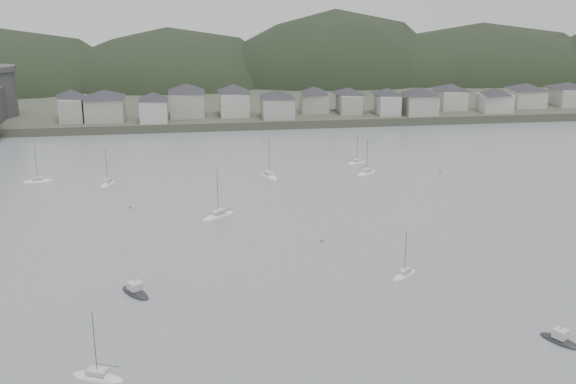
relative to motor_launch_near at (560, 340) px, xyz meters
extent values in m
cube|color=#383D2D|center=(-34.46, 285.15, 1.20)|extent=(900.00, 250.00, 3.00)
ellipsoid|color=black|center=(-145.33, 262.09, -10.44)|extent=(138.98, 92.48, 81.13)
ellipsoid|color=black|center=(-66.76, 263.01, -10.27)|extent=(132.08, 90.41, 79.74)
ellipsoid|color=black|center=(16.19, 263.08, -12.98)|extent=(133.88, 88.37, 101.41)
ellipsoid|color=black|center=(91.49, 258.06, -10.62)|extent=(165.81, 81.78, 82.55)
cylinder|color=#37373A|center=(-126.46, 184.15, 11.20)|extent=(10.00, 10.00, 17.00)
cube|color=gray|center=(-99.46, 172.11, 6.99)|extent=(8.34, 12.91, 8.59)
pyramid|color=#27262B|center=(-99.46, 172.11, 12.79)|extent=(15.78, 15.78, 3.01)
cube|color=gray|center=(-87.78, 171.47, 6.88)|extent=(13.68, 13.35, 8.36)
pyramid|color=#27262B|center=(-87.78, 171.47, 12.52)|extent=(20.07, 20.07, 2.93)
cube|color=#B8B5AD|center=(-70.04, 166.17, 6.74)|extent=(9.78, 10.20, 8.08)
pyramid|color=#27262B|center=(-70.04, 166.17, 12.19)|extent=(14.83, 14.83, 2.83)
cube|color=gray|center=(-57.98, 175.79, 7.25)|extent=(12.59, 13.33, 9.09)
pyramid|color=#27262B|center=(-57.98, 175.79, 13.38)|extent=(19.24, 19.24, 3.18)
cube|color=#B8B5AD|center=(-40.21, 174.25, 7.13)|extent=(10.74, 12.17, 8.87)
pyramid|color=#27262B|center=(-40.21, 174.25, 13.12)|extent=(17.01, 17.01, 3.10)
cube|color=gray|center=(-24.54, 167.68, 6.55)|extent=(11.63, 12.09, 7.69)
pyramid|color=#27262B|center=(-24.54, 167.68, 11.74)|extent=(17.61, 17.61, 2.69)
cube|color=gray|center=(-9.21, 176.34, 6.42)|extent=(10.37, 9.35, 7.44)
pyramid|color=#27262B|center=(-9.21, 176.34, 11.44)|extent=(14.65, 14.65, 2.60)
cube|color=gray|center=(4.16, 173.94, 6.31)|extent=(8.24, 12.20, 7.22)
pyramid|color=#27262B|center=(4.16, 173.94, 11.18)|extent=(15.17, 15.17, 2.53)
cube|color=#B8B5AD|center=(18.03, 168.70, 6.43)|extent=(8.06, 10.91, 7.46)
pyramid|color=#27262B|center=(18.03, 168.70, 11.47)|extent=(14.08, 14.08, 2.61)
cube|color=gray|center=(30.35, 167.21, 6.53)|extent=(11.73, 11.78, 7.66)
pyramid|color=#27262B|center=(30.35, 167.21, 11.70)|extent=(17.46, 17.46, 2.68)
cube|color=#B8B5AD|center=(46.17, 177.06, 6.37)|extent=(10.19, 13.02, 7.33)
pyramid|color=#27262B|center=(46.17, 177.06, 11.32)|extent=(17.23, 17.23, 2.57)
cube|color=#B8B5AD|center=(61.08, 168.21, 6.14)|extent=(11.70, 9.81, 6.88)
pyramid|color=#27262B|center=(61.08, 168.21, 10.78)|extent=(15.97, 15.97, 2.41)
cube|color=#B8B5AD|center=(77.94, 177.06, 6.20)|extent=(12.83, 12.48, 7.00)
pyramid|color=#27262B|center=(77.94, 177.06, 10.92)|extent=(18.79, 18.79, 2.45)
cube|color=#B8B5AD|center=(96.27, 177.57, 6.18)|extent=(11.07, 13.50, 6.97)
pyramid|color=#27262B|center=(96.27, 177.57, 10.89)|extent=(18.25, 18.25, 2.44)
ellipsoid|color=silver|center=(-17.02, 27.82, -0.25)|extent=(6.70, 5.91, 1.36)
cube|color=#B8B8B3|center=(-17.02, 27.82, 0.73)|extent=(2.80, 2.65, 0.70)
cylinder|color=#3F3F42|center=(-17.02, 27.82, 4.15)|extent=(0.12, 0.12, 8.51)
cylinder|color=#3F3F42|center=(-16.06, 27.06, 1.28)|extent=(2.47, 1.97, 0.10)
ellipsoid|color=silver|center=(-7.26, 110.21, -0.25)|extent=(7.09, 4.57, 1.35)
cube|color=#B8B8B3|center=(-7.26, 110.21, 0.73)|extent=(2.76, 2.28, 0.70)
cylinder|color=#3F3F42|center=(-7.26, 110.21, 4.13)|extent=(0.12, 0.12, 8.47)
cylinder|color=#3F3F42|center=(-8.39, 110.67, 1.28)|extent=(2.86, 1.25, 0.10)
ellipsoid|color=silver|center=(-35.25, 99.03, -0.25)|extent=(5.58, 9.31, 1.77)
cube|color=#B8B8B3|center=(-35.25, 99.03, 0.94)|extent=(2.86, 3.57, 0.70)
cylinder|color=#3F3F42|center=(-35.25, 99.03, 5.44)|extent=(0.12, 0.12, 11.09)
cylinder|color=#3F3F42|center=(-34.73, 100.54, 1.49)|extent=(1.40, 3.81, 0.10)
ellipsoid|color=silver|center=(-7.13, 98.44, -0.25)|extent=(7.79, 6.88, 1.58)
cube|color=#B8B8B3|center=(-7.13, 98.44, 0.84)|extent=(3.25, 3.08, 0.70)
cylinder|color=#3F3F42|center=(-7.13, 98.44, 4.84)|extent=(0.12, 0.12, 9.89)
cylinder|color=#3F3F42|center=(-8.25, 99.32, 1.39)|extent=(2.86, 2.28, 0.10)
ellipsoid|color=silver|center=(-79.80, 97.65, -0.25)|extent=(4.92, 8.20, 1.56)
cube|color=#B8B8B3|center=(-79.80, 97.65, 0.83)|extent=(2.52, 3.15, 0.70)
cylinder|color=#3F3F42|center=(-79.80, 97.65, 4.78)|extent=(0.12, 0.12, 9.76)
cylinder|color=#3F3F42|center=(-79.33, 96.32, 1.38)|extent=(1.25, 3.35, 0.10)
ellipsoid|color=silver|center=(-99.14, 102.51, -0.25)|extent=(8.25, 3.91, 1.58)
cube|color=#B8B8B3|center=(-99.14, 102.51, 0.84)|extent=(3.04, 2.21, 0.70)
cylinder|color=#3F3F42|center=(-99.14, 102.51, 4.85)|extent=(0.12, 0.12, 9.90)
cylinder|color=#3F3F42|center=(-100.54, 102.76, 1.39)|extent=(3.52, 0.74, 0.10)
ellipsoid|color=silver|center=(-71.04, -0.92, -0.25)|extent=(8.60, 5.58, 1.64)
cube|color=#B8B8B3|center=(-71.04, -0.92, 0.87)|extent=(3.35, 2.77, 0.70)
cylinder|color=#3F3F42|center=(-71.04, -0.92, 5.04)|extent=(0.12, 0.12, 10.27)
cylinder|color=#3F3F42|center=(-69.67, -0.36, 1.42)|extent=(3.45, 1.51, 0.10)
ellipsoid|color=silver|center=(-50.93, 66.78, -0.25)|extent=(9.18, 7.86, 1.85)
cube|color=#B8B8B3|center=(-50.93, 66.78, 0.97)|extent=(3.81, 3.55, 0.70)
cylinder|color=#3F3F42|center=(-50.93, 66.78, 5.67)|extent=(0.12, 0.12, 11.54)
cylinder|color=#3F3F42|center=(-49.60, 65.79, 1.52)|extent=(3.40, 2.55, 0.10)
ellipsoid|color=black|center=(0.00, 0.00, -0.25)|extent=(5.73, 7.21, 1.52)
cube|color=#B8B8B3|center=(0.00, 0.00, 1.16)|extent=(2.74, 2.78, 1.40)
cylinder|color=#3F3F42|center=(0.00, 0.00, 2.06)|extent=(0.10, 0.10, 1.20)
ellipsoid|color=black|center=(-67.61, 26.80, -0.25)|extent=(6.76, 7.96, 1.71)
cube|color=#B8B8B3|center=(-67.61, 26.80, 1.25)|extent=(3.12, 3.16, 1.40)
cylinder|color=#3F3F42|center=(-67.61, 26.80, 2.15)|extent=(0.10, 0.10, 1.20)
sphere|color=#B5583C|center=(-72.26, 76.42, -0.15)|extent=(0.70, 0.70, 0.70)
sphere|color=#B5583C|center=(14.77, 98.14, -0.15)|extent=(0.70, 0.70, 0.70)
sphere|color=#B5583C|center=(-29.38, 48.00, -0.15)|extent=(0.70, 0.70, 0.70)
camera|label=1|loc=(-55.95, -93.08, 55.82)|focal=44.32mm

